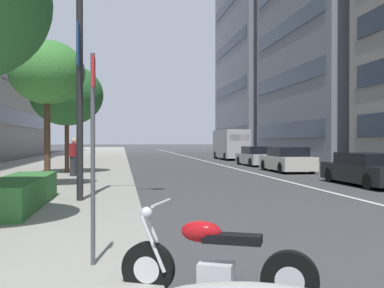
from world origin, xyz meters
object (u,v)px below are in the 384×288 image
object	(u,v)px
delivery_van_ahead	(231,144)
street_tree_mid_sidewalk	(47,73)
motorcycle_by_sign_pole	(214,265)
car_approaching_light	(256,157)
car_following_behind	(368,170)
pedestrian_on_plaza	(74,157)
street_lamp_with_banners	(90,9)
car_far_down_avenue	(287,160)
street_tree_by_lamp_post	(67,95)
parking_sign_by_curb	(93,139)

from	to	relation	value
delivery_van_ahead	street_tree_mid_sidewalk	bearing A→B (deg)	152.58
motorcycle_by_sign_pole	car_approaching_light	xyz separation A→B (m)	(25.89, -8.31, 0.22)
car_following_behind	pedestrian_on_plaza	bearing A→B (deg)	67.90
motorcycle_by_sign_pole	car_following_behind	bearing A→B (deg)	-102.34
motorcycle_by_sign_pole	street_lamp_with_banners	xyz separation A→B (m)	(7.69, 1.87, 4.93)
car_approaching_light	street_lamp_with_banners	world-z (taller)	street_lamp_with_banners
delivery_van_ahead	car_far_down_avenue	bearing A→B (deg)	177.46
street_tree_mid_sidewalk	street_tree_by_lamp_post	bearing A→B (deg)	1.16
street_tree_mid_sidewalk	street_tree_by_lamp_post	distance (m)	6.93
delivery_van_ahead	street_lamp_with_banners	xyz separation A→B (m)	(-28.28, 10.80, 3.88)
motorcycle_by_sign_pole	street_lamp_with_banners	distance (m)	9.33
car_approaching_light	street_tree_by_lamp_post	xyz separation A→B (m)	(-7.26, 12.07, 3.43)
parking_sign_by_curb	car_far_down_avenue	bearing A→B (deg)	-27.52
street_tree_mid_sidewalk	street_lamp_with_banners	bearing A→B (deg)	-156.42
car_far_down_avenue	street_lamp_with_banners	size ratio (longest dim) A/B	0.49
street_tree_by_lamp_post	car_following_behind	bearing A→B (deg)	-119.40
car_approaching_light	delivery_van_ahead	distance (m)	10.14
car_approaching_light	street_tree_by_lamp_post	distance (m)	14.49
car_following_behind	pedestrian_on_plaza	size ratio (longest dim) A/B	2.69
street_tree_mid_sidewalk	street_tree_by_lamp_post	size ratio (longest dim) A/B	0.94
street_tree_by_lamp_post	pedestrian_on_plaza	size ratio (longest dim) A/B	3.15
parking_sign_by_curb	street_tree_mid_sidewalk	xyz separation A→B (m)	(10.55, 2.24, 2.37)
pedestrian_on_plaza	street_tree_mid_sidewalk	bearing A→B (deg)	122.38
motorcycle_by_sign_pole	street_lamp_with_banners	size ratio (longest dim) A/B	0.23
parking_sign_by_curb	street_tree_mid_sidewalk	bearing A→B (deg)	12.00
car_following_behind	street_tree_mid_sidewalk	size ratio (longest dim) A/B	0.91
delivery_van_ahead	motorcycle_by_sign_pole	bearing A→B (deg)	165.98
car_following_behind	car_far_down_avenue	size ratio (longest dim) A/B	1.07
street_lamp_with_banners	pedestrian_on_plaza	xyz separation A→B (m)	(8.75, 1.31, -4.31)
motorcycle_by_sign_pole	pedestrian_on_plaza	size ratio (longest dim) A/B	1.19
parking_sign_by_curb	pedestrian_on_plaza	bearing A→B (deg)	6.74
delivery_van_ahead	street_tree_by_lamp_post	world-z (taller)	street_tree_by_lamp_post
delivery_van_ahead	street_lamp_with_banners	bearing A→B (deg)	159.02
car_far_down_avenue	street_lamp_with_banners	xyz separation A→B (m)	(-11.89, 10.09, 4.69)
car_following_behind	street_tree_mid_sidewalk	bearing A→B (deg)	89.85
car_following_behind	motorcycle_by_sign_pole	bearing A→B (deg)	143.67
car_approaching_light	parking_sign_by_curb	world-z (taller)	parking_sign_by_curb
street_lamp_with_banners	pedestrian_on_plaza	distance (m)	9.84
car_far_down_avenue	car_approaching_light	world-z (taller)	car_far_down_avenue
car_following_behind	parking_sign_by_curb	size ratio (longest dim) A/B	1.69
street_tree_by_lamp_post	pedestrian_on_plaza	world-z (taller)	street_tree_by_lamp_post
car_approaching_light	street_lamp_with_banners	size ratio (longest dim) A/B	0.50
car_following_behind	parking_sign_by_curb	distance (m)	14.53
delivery_van_ahead	parking_sign_by_curb	bearing A→B (deg)	163.43
pedestrian_on_plaza	car_following_behind	bearing A→B (deg)	-164.41
delivery_van_ahead	parking_sign_by_curb	xyz separation A→B (m)	(-34.82, 10.30, 0.34)
car_approaching_light	pedestrian_on_plaza	bearing A→B (deg)	128.00
car_far_down_avenue	car_approaching_light	bearing A→B (deg)	-1.20
car_far_down_avenue	street_tree_mid_sidewalk	size ratio (longest dim) A/B	0.85
street_lamp_with_banners	street_tree_mid_sidewalk	world-z (taller)	street_lamp_with_banners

